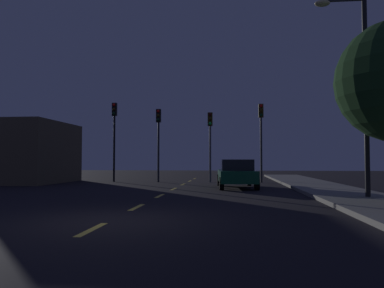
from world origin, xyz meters
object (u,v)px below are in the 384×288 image
(traffic_signal_center_left, at_px, (158,131))
(traffic_signal_center_right, at_px, (210,133))
(traffic_signal_far_left, at_px, (114,127))
(street_lamp_right, at_px, (358,77))
(car_stopped_ahead, at_px, (236,173))
(traffic_signal_far_right, at_px, (261,128))

(traffic_signal_center_left, bearing_deg, traffic_signal_center_right, -0.01)
(traffic_signal_far_left, distance_m, traffic_signal_center_right, 6.63)
(street_lamp_right, bearing_deg, car_stopped_ahead, 125.28)
(traffic_signal_far_right, relative_size, street_lamp_right, 0.70)
(traffic_signal_far_left, bearing_deg, traffic_signal_center_right, -0.01)
(car_stopped_ahead, bearing_deg, traffic_signal_center_left, 136.24)
(traffic_signal_center_right, relative_size, car_stopped_ahead, 1.02)
(traffic_signal_far_right, bearing_deg, traffic_signal_center_left, -180.00)
(car_stopped_ahead, bearing_deg, traffic_signal_center_right, 108.57)
(traffic_signal_center_right, distance_m, car_stopped_ahead, 5.82)
(traffic_signal_far_right, bearing_deg, street_lamp_right, -76.70)
(street_lamp_right, bearing_deg, traffic_signal_center_left, 130.64)
(traffic_signal_center_left, height_order, street_lamp_right, street_lamp_right)
(car_stopped_ahead, height_order, street_lamp_right, street_lamp_right)
(traffic_signal_far_right, xyz_separation_m, car_stopped_ahead, (-1.71, -4.97, -2.87))
(traffic_signal_center_right, xyz_separation_m, car_stopped_ahead, (1.67, -4.97, -2.53))
(traffic_signal_far_left, xyz_separation_m, traffic_signal_center_right, (6.61, -0.00, -0.48))
(traffic_signal_far_left, distance_m, traffic_signal_center_left, 3.11)
(traffic_signal_center_right, bearing_deg, traffic_signal_center_left, 179.99)
(traffic_signal_center_left, bearing_deg, street_lamp_right, -49.36)
(traffic_signal_center_left, distance_m, car_stopped_ahead, 7.67)
(traffic_signal_center_left, distance_m, traffic_signal_center_right, 3.52)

